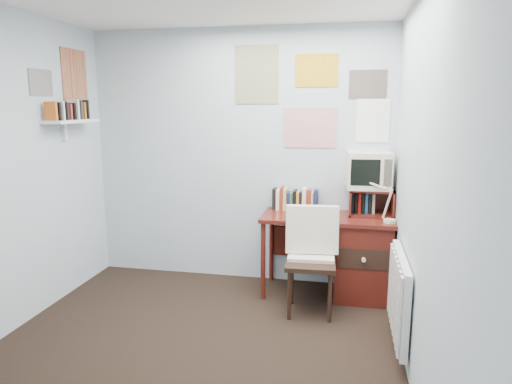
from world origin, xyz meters
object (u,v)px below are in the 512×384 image
(desk, at_px, (356,254))
(radiator, at_px, (399,296))
(desk_chair, at_px, (311,264))
(tv_riser, at_px, (371,202))
(wall_shelf, at_px, (71,121))
(desk_lamp, at_px, (391,201))
(crt_tv, at_px, (369,168))

(desk, height_order, radiator, desk)
(desk_chair, bearing_deg, tv_riser, 45.03)
(desk_chair, distance_m, wall_shelf, 2.48)
(desk_chair, relative_size, desk_lamp, 2.30)
(radiator, relative_size, wall_shelf, 1.29)
(desk, distance_m, wall_shelf, 2.87)
(tv_riser, bearing_deg, radiator, -80.72)
(desk, relative_size, tv_riser, 3.00)
(desk, relative_size, desk_chair, 1.35)
(desk_lamp, bearing_deg, tv_riser, 119.09)
(desk_lamp, bearing_deg, desk_chair, -157.01)
(radiator, bearing_deg, desk_lamp, 91.47)
(crt_tv, distance_m, wall_shelf, 2.74)
(wall_shelf, bearing_deg, crt_tv, 10.88)
(desk_chair, bearing_deg, desk, 46.30)
(crt_tv, xyz_separation_m, wall_shelf, (-2.65, -0.51, 0.43))
(desk_lamp, height_order, radiator, desk_lamp)
(wall_shelf, bearing_deg, radiator, -10.89)
(desk_chair, xyz_separation_m, crt_tv, (0.47, 0.57, 0.75))
(desk_lamp, relative_size, wall_shelf, 0.62)
(desk_lamp, distance_m, crt_tv, 0.41)
(desk_lamp, height_order, crt_tv, crt_tv)
(crt_tv, bearing_deg, wall_shelf, -172.90)
(desk, xyz_separation_m, tv_riser, (0.12, 0.11, 0.48))
(crt_tv, bearing_deg, radiator, -82.81)
(desk_lamp, bearing_deg, crt_tv, 122.61)
(desk, bearing_deg, wall_shelf, -171.60)
(desk_lamp, height_order, tv_riser, desk_lamp)
(desk_chair, distance_m, tv_riser, 0.87)
(desk, relative_size, radiator, 1.50)
(crt_tv, distance_m, radiator, 1.33)
(desk, xyz_separation_m, crt_tv, (0.08, 0.13, 0.79))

